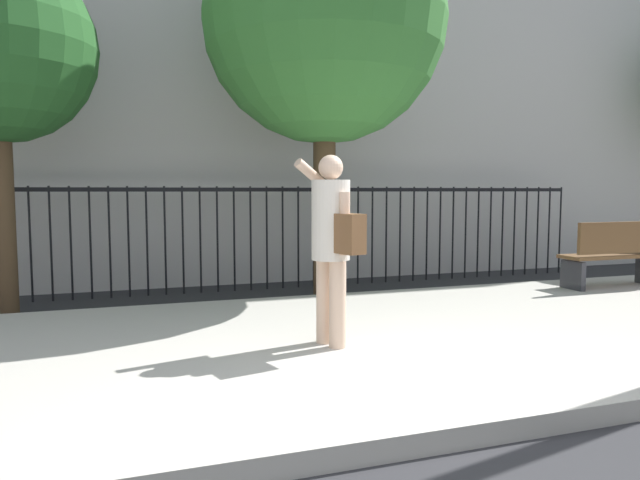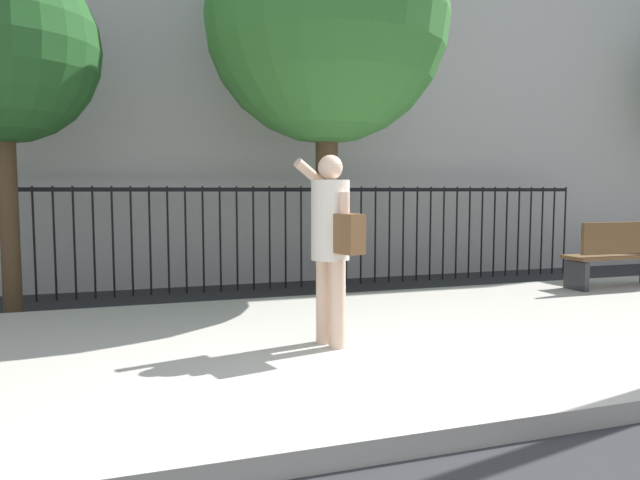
{
  "view_description": "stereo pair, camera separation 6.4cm",
  "coord_description": "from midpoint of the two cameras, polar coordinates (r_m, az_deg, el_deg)",
  "views": [
    {
      "loc": [
        -1.75,
        -2.84,
        1.53
      ],
      "look_at": [
        0.0,
        2.25,
        1.07
      ],
      "focal_mm": 32.52,
      "sensor_mm": 36.0,
      "label": 1
    },
    {
      "loc": [
        -1.69,
        -2.86,
        1.53
      ],
      "look_at": [
        0.0,
        2.25,
        1.07
      ],
      "focal_mm": 32.52,
      "sensor_mm": 36.0,
      "label": 2
    }
  ],
  "objects": [
    {
      "name": "pedestrian_on_phone",
      "position": [
        5.1,
        0.9,
        0.4
      ],
      "size": [
        0.51,
        0.71,
        1.7
      ],
      "color": "beige",
      "rests_on": "sidewalk"
    },
    {
      "name": "sidewalk",
      "position": [
        5.53,
        -0.18,
        -10.41
      ],
      "size": [
        28.0,
        4.4,
        0.15
      ],
      "primitive_type": "cube",
      "color": "#B2ADA3",
      "rests_on": "ground"
    },
    {
      "name": "iron_fence",
      "position": [
        8.93,
        -7.85,
        1.54
      ],
      "size": [
        12.03,
        0.04,
        1.6
      ],
      "color": "black",
      "rests_on": "ground"
    },
    {
      "name": "street_bench",
      "position": [
        9.27,
        27.02,
        -1.12
      ],
      "size": [
        1.6,
        0.45,
        0.95
      ],
      "color": "brown",
      "rests_on": "sidewalk"
    },
    {
      "name": "ground_plane",
      "position": [
        3.67,
        11.68,
        -19.95
      ],
      "size": [
        60.0,
        60.0,
        0.0
      ],
      "primitive_type": "plane",
      "color": "#28282B"
    },
    {
      "name": "street_tree_mid",
      "position": [
        8.3,
        0.21,
        20.64
      ],
      "size": [
        3.27,
        3.27,
        5.44
      ],
      "color": "#4C3823",
      "rests_on": "ground"
    }
  ]
}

